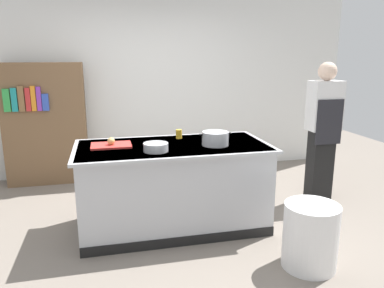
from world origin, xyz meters
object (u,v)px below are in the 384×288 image
Objects in this scene: trash_bin at (310,236)px; person_chef at (323,129)px; juice_cup at (179,134)px; bookshelf at (45,124)px; mixing_bowl at (156,147)px; onion at (111,141)px; stock_pot at (215,138)px.

trash_bin is 1.77m from person_chef.
juice_cup is 0.06× the size of bookshelf.
bookshelf is (-1.28, 2.01, -0.09)m from mixing_bowl.
bookshelf reaches higher than juice_cup.
mixing_bowl is at bearing 97.85° from person_chef.
onion is 0.50m from mixing_bowl.
juice_cup reaches higher than onion.
trash_bin is 0.34× the size of bookshelf.
bookshelf reaches higher than mixing_bowl.
trash_bin is at bearing 139.48° from person_chef.
onion is 2.08m from trash_bin.
onion is 0.04× the size of person_chef.
person_chef is 1.01× the size of bookshelf.
juice_cup is 2.21m from bookshelf.
mixing_bowl is at bearing -170.31° from stock_pot.
bookshelf reaches higher than stock_pot.
stock_pot is at bearing -9.68° from onion.
trash_bin is at bearing -34.52° from mixing_bowl.
stock_pot is 0.64m from mixing_bowl.
bookshelf is at bearing 131.25° from trash_bin.
trash_bin is at bearing -34.53° from onion.
juice_cup is 1.81m from person_chef.
juice_cup is (0.32, 0.49, 0.01)m from mixing_bowl.
person_chef is at bearing 16.14° from stock_pot.
mixing_bowl is 0.14× the size of bookshelf.
onion is at bearing 170.32° from stock_pot.
trash_bin is 3.82m from bookshelf.
stock_pot is at bearing -51.98° from juice_cup.
mixing_bowl is 2.39× the size of juice_cup.
onion is 0.75× the size of juice_cup.
mixing_bowl is 2.20m from person_chef.
person_chef reaches higher than juice_cup.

